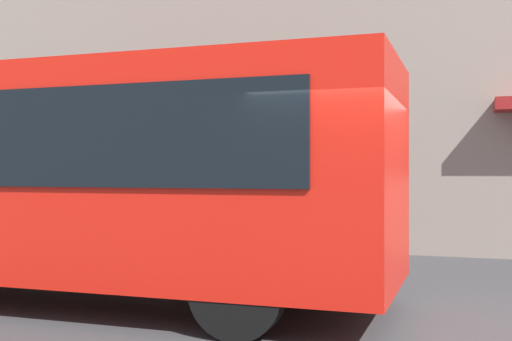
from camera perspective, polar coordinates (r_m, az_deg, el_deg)
The scene contains 2 objects.
ground_plane at distance 7.08m, azimuth 11.82°, elevation -14.14°, with size 60.00×60.00×0.00m, color #38383A.
red_bus at distance 8.82m, azimuth -17.81°, elevation -0.33°, with size 9.05×2.54×3.08m.
Camera 1 is at (-0.84, 6.82, 1.72)m, focal length 43.97 mm.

